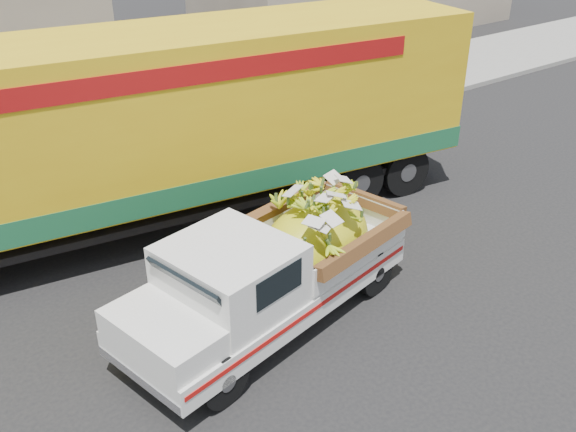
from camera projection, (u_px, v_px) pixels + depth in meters
ground at (362, 301)px, 10.57m from camera, size 100.00×100.00×0.00m
curb at (173, 166)px, 15.19m from camera, size 60.00×0.25×0.15m
sidewalk at (135, 140)px, 16.67m from camera, size 60.00×4.00×0.14m
pickup_truck at (285, 262)px, 9.92m from camera, size 5.13×2.70×1.71m
semi_trailer at (176, 122)px, 11.94m from camera, size 12.06×4.26×3.80m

